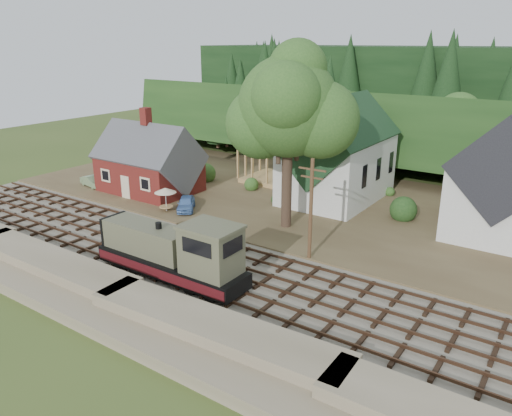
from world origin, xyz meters
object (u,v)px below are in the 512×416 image
Objects in this scene: patio_set at (165,191)px; car_green at (92,181)px; car_blue at (186,204)px; locomotive at (175,254)px.

car_green is at bearing 173.78° from patio_set.
car_blue is at bearing 41.65° from patio_set.
car_green is 1.52× the size of patio_set.
car_green is at bearing 142.67° from car_blue.
locomotive is at bearing -87.28° from car_blue.
locomotive reaches higher than car_blue.
patio_set is (-1.42, -1.26, 1.31)m from car_blue.
car_green is (-14.29, 0.14, -0.08)m from car_blue.
car_blue is 14.29m from car_green.
locomotive reaches higher than car_green.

